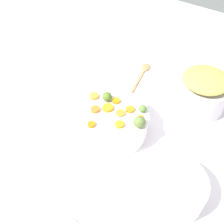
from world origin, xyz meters
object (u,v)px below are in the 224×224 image
Objects in this scene: metal_pot at (201,95)px; casserole_dish at (171,188)px; serving_bowl_carrots at (112,122)px; wooden_spoon at (142,74)px.

metal_pot reaches higher than casserole_dish.
wooden_spoon is at bearing -78.68° from serving_bowl_carrots.
casserole_dish is (-0.30, 0.12, -0.00)m from serving_bowl_carrots.
wooden_spoon is 0.60m from casserole_dish.
wooden_spoon is at bearing -8.80° from metal_pot.
metal_pot is (-0.22, -0.31, 0.01)m from serving_bowl_carrots.
wooden_spoon is (0.07, -0.35, -0.04)m from serving_bowl_carrots.
serving_bowl_carrots is 0.38m from metal_pot.
serving_bowl_carrots is 1.27× the size of casserole_dish.
metal_pot reaches higher than wooden_spoon.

